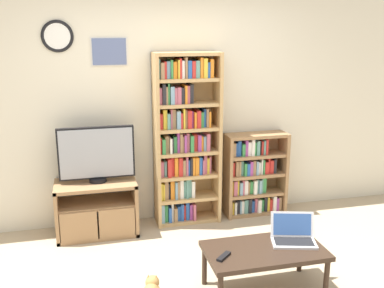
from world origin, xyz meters
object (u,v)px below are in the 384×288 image
television (97,154)px  remote_near_laptop (224,256)px  laptop (293,235)px  coffee_table (264,253)px  tv_stand (97,208)px  bookshelf_tall (184,139)px  bookshelf_short (253,176)px

television → remote_near_laptop: television is taller
television → laptop: bearing=-42.3°
television → remote_near_laptop: (0.89, -1.53, -0.47)m
coffee_table → laptop: (0.28, 0.06, 0.10)m
tv_stand → television: (0.03, 0.03, 0.58)m
tv_stand → television: bearing=46.9°
television → remote_near_laptop: 1.83m
television → coffee_table: size_ratio=0.80×
bookshelf_tall → remote_near_laptop: (-0.05, -1.62, -0.55)m
television → tv_stand: bearing=-133.1°
laptop → television: bearing=153.5°
tv_stand → remote_near_laptop: bearing=-58.4°
tv_stand → laptop: (1.57, -1.38, 0.16)m
laptop → coffee_table: bearing=-151.4°
tv_stand → laptop: 2.10m
bookshelf_tall → remote_near_laptop: bearing=-91.9°
television → bookshelf_short: 1.82m
tv_stand → laptop: size_ratio=2.01×
bookshelf_tall → tv_stand: bearing=-173.2°
bookshelf_short → laptop: 1.52m
television → remote_near_laptop: size_ratio=5.32×
bookshelf_tall → remote_near_laptop: 1.71m
laptop → remote_near_laptop: (-0.65, -0.12, -0.05)m
television → coffee_table: 2.01m
bookshelf_tall → laptop: size_ratio=4.54×
television → bookshelf_tall: (0.95, 0.09, 0.09)m
bookshelf_tall → coffee_table: (0.32, -1.56, -0.61)m
laptop → remote_near_laptop: bearing=-153.4°
laptop → remote_near_laptop: 0.66m
television → laptop: 2.13m
tv_stand → television: size_ratio=1.08×
bookshelf_short → bookshelf_tall: bearing=-179.1°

